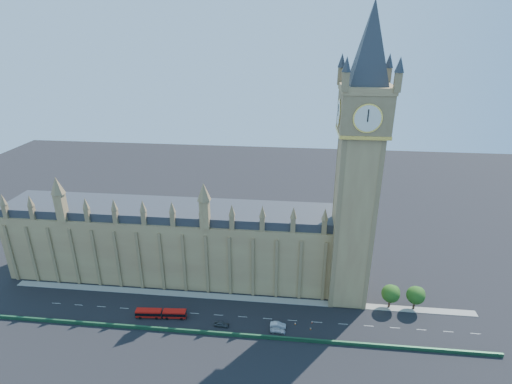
# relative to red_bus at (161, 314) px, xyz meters

# --- Properties ---
(ground) EXTENTS (400.00, 400.00, 0.00)m
(ground) POSITION_rel_red_bus_xyz_m (22.17, 2.99, -1.45)
(ground) COLOR black
(ground) RESTS_ON ground
(palace_westminster) EXTENTS (120.00, 20.00, 28.00)m
(palace_westminster) POSITION_rel_red_bus_xyz_m (-2.83, 24.99, 12.41)
(palace_westminster) COLOR #926D47
(palace_westminster) RESTS_ON ground
(elizabeth_tower) EXTENTS (20.59, 20.59, 105.00)m
(elizabeth_tower) POSITION_rel_red_bus_xyz_m (60.17, 16.99, 53.11)
(elizabeth_tower) COLOR #926D47
(elizabeth_tower) RESTS_ON ground
(bridge_parapet) EXTENTS (160.00, 0.60, 1.20)m
(bridge_parapet) POSITION_rel_red_bus_xyz_m (22.17, -6.01, -0.85)
(bridge_parapet) COLOR #1E4C2D
(bridge_parapet) RESTS_ON ground
(kerb_north) EXTENTS (160.00, 3.00, 0.16)m
(kerb_north) POSITION_rel_red_bus_xyz_m (22.17, 12.49, -1.37)
(kerb_north) COLOR gray
(kerb_north) RESTS_ON ground
(tree_east_near) EXTENTS (6.00, 6.00, 8.50)m
(tree_east_near) POSITION_rel_red_bus_xyz_m (74.39, 13.08, 4.19)
(tree_east_near) COLOR #382619
(tree_east_near) RESTS_ON ground
(tree_east_far) EXTENTS (6.00, 6.00, 8.50)m
(tree_east_far) POSITION_rel_red_bus_xyz_m (82.39, 13.08, 4.19)
(tree_east_far) COLOR #382619
(tree_east_far) RESTS_ON ground
(red_bus) EXTENTS (16.35, 3.56, 2.76)m
(red_bus) POSITION_rel_red_bus_xyz_m (0.00, 0.00, 0.00)
(red_bus) COLOR red
(red_bus) RESTS_ON ground
(car_grey) EXTENTS (4.61, 2.15, 1.53)m
(car_grey) POSITION_rel_red_bus_xyz_m (20.17, -2.00, -0.69)
(car_grey) COLOR #3B3E42
(car_grey) RESTS_ON ground
(car_silver) EXTENTS (5.05, 2.04, 1.63)m
(car_silver) POSITION_rel_red_bus_xyz_m (37.80, -0.57, -0.64)
(car_silver) COLOR #B8BCC1
(car_silver) RESTS_ON ground
(car_white) EXTENTS (4.75, 2.06, 1.36)m
(car_white) POSITION_rel_red_bus_xyz_m (37.85, -2.88, -0.77)
(car_white) COLOR silver
(car_white) RESTS_ON ground
(cone_a) EXTENTS (0.59, 0.59, 0.72)m
(cone_a) POSITION_rel_red_bus_xyz_m (47.94, -0.61, -1.10)
(cone_a) COLOR black
(cone_a) RESTS_ON ground
(cone_b) EXTENTS (0.56, 0.56, 0.70)m
(cone_b) POSITION_rel_red_bus_xyz_m (37.04, 0.21, -1.11)
(cone_b) COLOR black
(cone_b) RESTS_ON ground
(cone_c) EXTENTS (0.54, 0.54, 0.67)m
(cone_c) POSITION_rel_red_bus_xyz_m (48.43, 2.44, -1.12)
(cone_c) COLOR black
(cone_c) RESTS_ON ground
(cone_d) EXTENTS (0.46, 0.46, 0.65)m
(cone_d) POSITION_rel_red_bus_xyz_m (43.13, 1.20, -1.13)
(cone_d) COLOR black
(cone_d) RESTS_ON ground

